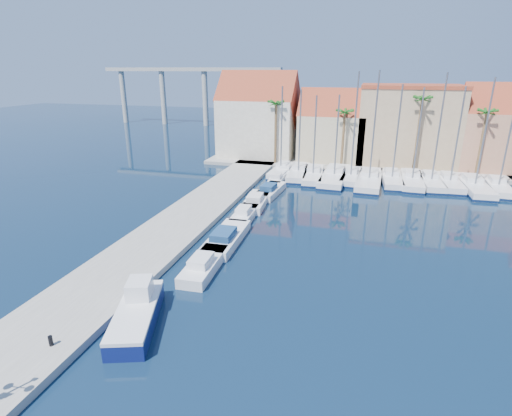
{
  "coord_description": "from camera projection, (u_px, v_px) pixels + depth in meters",
  "views": [
    {
      "loc": [
        7.58,
        -16.82,
        14.21
      ],
      "look_at": [
        -1.13,
        13.96,
        3.0
      ],
      "focal_mm": 28.0,
      "sensor_mm": 36.0,
      "label": 1
    }
  ],
  "objects": [
    {
      "name": "sailboat_7",
      "position": [
        412.0,
        180.0,
        51.56
      ],
      "size": [
        2.88,
        9.8,
        12.11
      ],
      "rotation": [
        0.0,
        0.0,
        -0.03
      ],
      "color": "white",
      "rests_on": "ground"
    },
    {
      "name": "motorboat_west_6",
      "position": [
        286.0,
        170.0,
        56.88
      ],
      "size": [
        2.26,
        6.18,
        1.4
      ],
      "rotation": [
        0.0,
        0.0,
        0.05
      ],
      "color": "white",
      "rests_on": "ground"
    },
    {
      "name": "sailboat_4",
      "position": [
        351.0,
        176.0,
        53.11
      ],
      "size": [
        2.71,
        8.22,
        13.89
      ],
      "rotation": [
        0.0,
        0.0,
        -0.07
      ],
      "color": "white",
      "rests_on": "ground"
    },
    {
      "name": "quay_west",
      "position": [
        172.0,
        230.0,
        36.41
      ],
      "size": [
        6.0,
        77.0,
        0.5
      ],
      "primitive_type": "cube",
      "color": "gray",
      "rests_on": "ground"
    },
    {
      "name": "palm_1",
      "position": [
        345.0,
        114.0,
        56.34
      ],
      "size": [
        2.6,
        2.6,
        9.15
      ],
      "color": "brown",
      "rests_on": "shore_north"
    },
    {
      "name": "sailboat_6",
      "position": [
        392.0,
        179.0,
        52.15
      ],
      "size": [
        2.81,
        9.12,
        12.45
      ],
      "rotation": [
        0.0,
        0.0,
        0.05
      ],
      "color": "white",
      "rests_on": "ground"
    },
    {
      "name": "sailboat_0",
      "position": [
        282.0,
        170.0,
        56.3
      ],
      "size": [
        2.56,
        8.29,
        12.03
      ],
      "rotation": [
        0.0,
        0.0,
        -0.05
      ],
      "color": "white",
      "rests_on": "ground"
    },
    {
      "name": "bollard",
      "position": [
        51.0,
        341.0,
        20.8
      ],
      "size": [
        0.23,
        0.23,
        0.57
      ],
      "primitive_type": "cylinder",
      "color": "black",
      "rests_on": "quay_west"
    },
    {
      "name": "viaduct",
      "position": [
        186.0,
        85.0,
        103.03
      ],
      "size": [
        48.0,
        2.2,
        14.45
      ],
      "color": "#9E9E99",
      "rests_on": "ground"
    },
    {
      "name": "motorboat_west_5",
      "position": [
        277.0,
        179.0,
        52.12
      ],
      "size": [
        1.94,
        5.33,
        1.4
      ],
      "rotation": [
        0.0,
        0.0,
        0.05
      ],
      "color": "white",
      "rests_on": "ground"
    },
    {
      "name": "sailboat_11",
      "position": [
        498.0,
        186.0,
        48.62
      ],
      "size": [
        2.64,
        8.6,
        14.06
      ],
      "rotation": [
        0.0,
        0.0,
        -0.05
      ],
      "color": "white",
      "rests_on": "ground"
    },
    {
      "name": "motorboat_west_1",
      "position": [
        226.0,
        238.0,
        34.18
      ],
      "size": [
        2.55,
        7.42,
        1.4
      ],
      "rotation": [
        0.0,
        0.0,
        0.03
      ],
      "color": "white",
      "rests_on": "ground"
    },
    {
      "name": "building_0",
      "position": [
        259.0,
        118.0,
        65.01
      ],
      "size": [
        12.3,
        9.0,
        13.5
      ],
      "color": "beige",
      "rests_on": "shore_north"
    },
    {
      "name": "motorboat_west_4",
      "position": [
        270.0,
        190.0,
        47.4
      ],
      "size": [
        2.56,
        6.68,
        1.4
      ],
      "rotation": [
        0.0,
        0.0,
        -0.07
      ],
      "color": "white",
      "rests_on": "ground"
    },
    {
      "name": "building_3",
      "position": [
        498.0,
        131.0,
        56.24
      ],
      "size": [
        10.3,
        8.0,
        12.0
      ],
      "color": "tan",
      "rests_on": "shore_north"
    },
    {
      "name": "shore_north",
      "position": [
        383.0,
        162.0,
        62.86
      ],
      "size": [
        54.0,
        16.0,
        0.5
      ],
      "primitive_type": "cube",
      "color": "gray",
      "rests_on": "ground"
    },
    {
      "name": "sailboat_2",
      "position": [
        313.0,
        175.0,
        54.02
      ],
      "size": [
        3.29,
        9.6,
        11.02
      ],
      "rotation": [
        0.0,
        0.0,
        0.09
      ],
      "color": "white",
      "rests_on": "ground"
    },
    {
      "name": "palm_0",
      "position": [
        276.0,
        105.0,
        58.6
      ],
      "size": [
        2.6,
        2.6,
        10.15
      ],
      "color": "brown",
      "rests_on": "shore_north"
    },
    {
      "name": "building_2",
      "position": [
        407.0,
        124.0,
        60.1
      ],
      "size": [
        14.2,
        10.2,
        11.5
      ],
      "color": "tan",
      "rests_on": "shore_north"
    },
    {
      "name": "sailboat_10",
      "position": [
        473.0,
        185.0,
        49.11
      ],
      "size": [
        3.19,
        10.37,
        13.32
      ],
      "rotation": [
        0.0,
        0.0,
        0.05
      ],
      "color": "white",
      "rests_on": "ground"
    },
    {
      "name": "palm_2",
      "position": [
        422.0,
        102.0,
        53.15
      ],
      "size": [
        2.6,
        2.6,
        11.15
      ],
      "color": "brown",
      "rests_on": "shore_north"
    },
    {
      "name": "motorboat_west_3",
      "position": [
        256.0,
        201.0,
        43.62
      ],
      "size": [
        2.64,
        6.84,
        1.4
      ],
      "rotation": [
        0.0,
        0.0,
        0.08
      ],
      "color": "white",
      "rests_on": "ground"
    },
    {
      "name": "ground",
      "position": [
        207.0,
        342.0,
        21.92
      ],
      "size": [
        260.0,
        260.0,
        0.0
      ],
      "primitive_type": "plane",
      "color": "black",
      "rests_on": "ground"
    },
    {
      "name": "building_1",
      "position": [
        333.0,
        129.0,
        62.34
      ],
      "size": [
        10.3,
        8.0,
        11.0
      ],
      "color": "tan",
      "rests_on": "shore_north"
    },
    {
      "name": "fishing_boat",
      "position": [
        137.0,
        312.0,
        23.31
      ],
      "size": [
        4.09,
        6.71,
        2.23
      ],
      "rotation": [
        0.0,
        0.0,
        0.33
      ],
      "color": "#0E1854",
      "rests_on": "ground"
    },
    {
      "name": "palm_3",
      "position": [
        487.0,
        114.0,
        51.56
      ],
      "size": [
        2.6,
        2.6,
        9.65
      ],
      "color": "brown",
      "rests_on": "shore_north"
    },
    {
      "name": "motorboat_west_0",
      "position": [
        204.0,
        265.0,
        29.48
      ],
      "size": [
        2.22,
        6.18,
        1.4
      ],
      "rotation": [
        0.0,
        0.0,
        0.04
      ],
      "color": "white",
      "rests_on": "ground"
    },
    {
      "name": "sailboat_9",
      "position": [
        449.0,
        182.0,
        50.47
      ],
      "size": [
        2.64,
        8.73,
        12.27
      ],
      "rotation": [
        0.0,
        0.0,
        0.04
      ],
      "color": "white",
      "rests_on": "ground"
    },
    {
      "name": "sailboat_8",
      "position": [
        431.0,
        181.0,
        50.97
      ],
      "size": [
        2.85,
        9.0,
        13.8
      ],
      "rotation": [
        0.0,
        0.0,
        0.06
      ],
      "color": "white",
      "rests_on": "ground"
    },
    {
      "name": "sailboat_5",
      "position": [
        369.0,
        179.0,
        51.78
      ],
      "size": [
        3.5,
        11.29,
        14.05
      ],
      "rotation": [
        0.0,
        0.0,
        -0.05
      ],
      "color": "white",
      "rests_on": "ground"
    },
    {
      "name": "motorboat_west_2",
      "position": [
        245.0,
        214.0,
        39.7
      ],
      "size": [
        1.94,
        5.52,
        1.4
      ],
      "rotation": [
        0.0,
        0.0,
        0.03
      ],
      "color": "white",
      "rests_on": "ground"
    },
    {
      "name": "sailboat_1",
      "position": [
        299.0,
        172.0,
        55.33
      ],
      "size": [
        2.98,
        9.44,
        11.68
      ],
      "rotation": [
        0.0,
        0.0,
        0.06
      ],
      "color": "white",
      "rests_on": "ground"
    },
    {
      "name": "sailboat_3",
      "position": [
        335.0,
        176.0,
        53.58
      ],
      "size": [
        3.51,
        11.71,
        11.14
      ],
      "rotation": [
        0.0,
        0.0,
        -0.04
      ],
      "color": "white",
      "rests_on": "ground"
    }
  ]
}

